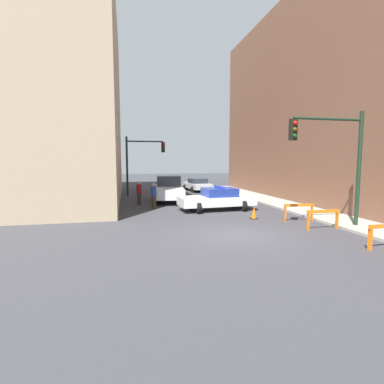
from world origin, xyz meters
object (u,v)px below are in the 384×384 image
Objects in this scene: pedestrian_corner at (139,193)px; traffic_cone at (254,213)px; traffic_light_far at (140,157)px; parked_car_near at (197,185)px; barrier_mid at (323,216)px; pedestrian_crossing at (154,195)px; barrier_back at (299,209)px; traffic_light_near at (338,151)px; police_car at (217,199)px; white_truck at (169,189)px.

traffic_cone is (5.78, -6.54, -0.54)m from pedestrian_corner.
traffic_light_far is 1.17× the size of parked_car_near.
barrier_mid is 3.63m from traffic_cone.
barrier_mid is (6.88, -7.72, -0.24)m from pedestrian_crossing.
traffic_light_far is 15.56m from barrier_back.
traffic_light_near is at bearing 4.47° from barrier_mid.
traffic_light_far is 13.80m from traffic_cone.
parked_car_near is at bearing 126.96° from pedestrian_crossing.
police_car is 5.81m from pedestrian_corner.
police_car is (-3.69, 6.09, -2.81)m from traffic_light_near.
traffic_light_far is 6.98m from parked_car_near.
pedestrian_crossing is 1.04× the size of barrier_mid.
pedestrian_crossing reaches higher than police_car.
pedestrian_corner is 12.32m from barrier_mid.
white_truck reaches higher than barrier_mid.
barrier_back is at bearing 24.59° from pedestrian_crossing.
police_car reaches higher than barrier_mid.
barrier_back is (1.51, -15.99, -0.06)m from parked_car_near.
pedestrian_crossing is 1.00× the size of pedestrian_corner.
traffic_light_near is 3.26× the size of barrier_back.
pedestrian_crossing is at bearing 131.68° from barrier_mid.
parked_car_near is 2.78× the size of barrier_back.
traffic_light_far is at bearing -149.67° from pedestrian_corner.
pedestrian_crossing is at bearing -107.35° from white_truck.
parked_car_near is 2.68× the size of pedestrian_crossing.
pedestrian_corner is at bearing -139.35° from white_truck.
parked_car_near is 17.98m from barrier_mid.
pedestrian_crossing reaches higher than parked_car_near.
traffic_light_near is at bearing -152.88° from police_car.
police_car is at bearing 42.21° from pedestrian_crossing.
barrier_back reaches higher than traffic_cone.
parked_car_near reaches higher than traffic_cone.
police_car is at bearing 125.99° from barrier_back.
traffic_light_near is 1.00× the size of traffic_light_far.
barrier_mid is (-0.63, -0.05, -2.91)m from traffic_light_near.
traffic_cone is at bearing -61.54° from white_truck.
traffic_light_far reaches higher than parked_car_near.
white_truck is 3.80m from pedestrian_crossing.
parked_car_near is at bearing 94.83° from barrier_mid.
traffic_cone is at bearing -96.79° from parked_car_near.
pedestrian_corner is at bearing 131.33° from traffic_light_near.
white_truck is 7.74m from parked_car_near.
police_car is 1.08× the size of parked_car_near.
police_car is at bearing -102.51° from parked_car_near.
traffic_light_far reaches higher than white_truck.
police_car is at bearing -59.59° from white_truck.
traffic_light_near is 7.65m from police_car.
parked_car_near is 16.06m from barrier_back.
traffic_light_far is 7.93× the size of traffic_cone.
barrier_back is (-0.00, 1.93, 0.00)m from barrier_mid.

